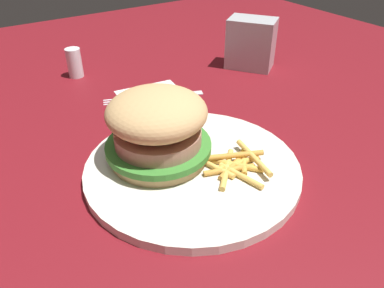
{
  "coord_description": "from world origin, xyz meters",
  "views": [
    {
      "loc": [
        -0.18,
        -0.32,
        0.29
      ],
      "look_at": [
        0.03,
        0.0,
        0.04
      ],
      "focal_mm": 35.21,
      "sensor_mm": 36.0,
      "label": 1
    }
  ],
  "objects_px": {
    "plate": "(192,168)",
    "sandwich": "(159,126)",
    "fries_pile": "(235,165)",
    "napkin": "(154,97)",
    "salt_shaker": "(74,63)",
    "fork": "(153,96)",
    "napkin_dispenser": "(251,43)"
  },
  "relations": [
    {
      "from": "plate",
      "to": "sandwich",
      "type": "relative_size",
      "value": 2.02
    },
    {
      "from": "sandwich",
      "to": "fries_pile",
      "type": "distance_m",
      "value": 0.1
    },
    {
      "from": "plate",
      "to": "napkin",
      "type": "bearing_deg",
      "value": 73.97
    },
    {
      "from": "plate",
      "to": "napkin",
      "type": "relative_size",
      "value": 2.45
    },
    {
      "from": "sandwich",
      "to": "salt_shaker",
      "type": "height_order",
      "value": "sandwich"
    },
    {
      "from": "fries_pile",
      "to": "fork",
      "type": "height_order",
      "value": "fries_pile"
    },
    {
      "from": "fork",
      "to": "sandwich",
      "type": "bearing_deg",
      "value": -115.55
    },
    {
      "from": "fries_pile",
      "to": "napkin",
      "type": "xyz_separation_m",
      "value": [
        0.02,
        0.25,
        -0.02
      ]
    },
    {
      "from": "fries_pile",
      "to": "napkin_dispenser",
      "type": "xyz_separation_m",
      "value": [
        0.25,
        0.26,
        0.03
      ]
    },
    {
      "from": "napkin",
      "to": "napkin_dispenser",
      "type": "height_order",
      "value": "napkin_dispenser"
    },
    {
      "from": "fork",
      "to": "napkin_dispenser",
      "type": "height_order",
      "value": "napkin_dispenser"
    },
    {
      "from": "plate",
      "to": "salt_shaker",
      "type": "relative_size",
      "value": 4.91
    },
    {
      "from": "napkin",
      "to": "salt_shaker",
      "type": "distance_m",
      "value": 0.19
    },
    {
      "from": "napkin",
      "to": "fork",
      "type": "xyz_separation_m",
      "value": [
        -0.0,
        0.0,
        0.0
      ]
    },
    {
      "from": "napkin",
      "to": "napkin_dispenser",
      "type": "xyz_separation_m",
      "value": [
        0.23,
        0.02,
        0.05
      ]
    },
    {
      "from": "fries_pile",
      "to": "fork",
      "type": "xyz_separation_m",
      "value": [
        0.02,
        0.25,
        -0.01
      ]
    },
    {
      "from": "napkin_dispenser",
      "to": "salt_shaker",
      "type": "bearing_deg",
      "value": 28.96
    },
    {
      "from": "plate",
      "to": "napkin_dispenser",
      "type": "bearing_deg",
      "value": 38.04
    },
    {
      "from": "plate",
      "to": "napkin",
      "type": "distance_m",
      "value": 0.22
    },
    {
      "from": "napkin",
      "to": "fork",
      "type": "distance_m",
      "value": 0.0
    },
    {
      "from": "napkin_dispenser",
      "to": "salt_shaker",
      "type": "xyz_separation_m",
      "value": [
        -0.31,
        0.15,
        -0.02
      ]
    },
    {
      "from": "plate",
      "to": "fork",
      "type": "relative_size",
      "value": 1.61
    },
    {
      "from": "fork",
      "to": "plate",
      "type": "bearing_deg",
      "value": -105.61
    },
    {
      "from": "plate",
      "to": "napkin_dispenser",
      "type": "height_order",
      "value": "napkin_dispenser"
    },
    {
      "from": "sandwich",
      "to": "fork",
      "type": "xyz_separation_m",
      "value": [
        0.08,
        0.18,
        -0.05
      ]
    },
    {
      "from": "napkin",
      "to": "sandwich",
      "type": "bearing_deg",
      "value": -116.02
    },
    {
      "from": "fries_pile",
      "to": "napkin",
      "type": "bearing_deg",
      "value": 85.12
    },
    {
      "from": "sandwich",
      "to": "napkin_dispenser",
      "type": "bearing_deg",
      "value": 31.36
    },
    {
      "from": "plate",
      "to": "fries_pile",
      "type": "bearing_deg",
      "value": -42.94
    },
    {
      "from": "napkin",
      "to": "fork",
      "type": "bearing_deg",
      "value": 159.3
    },
    {
      "from": "napkin",
      "to": "napkin_dispenser",
      "type": "bearing_deg",
      "value": 4.28
    },
    {
      "from": "sandwich",
      "to": "fork",
      "type": "height_order",
      "value": "sandwich"
    }
  ]
}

